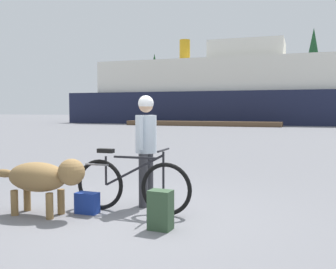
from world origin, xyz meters
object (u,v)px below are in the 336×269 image
bicycle (131,185)px  dog (43,177)px  person_cyclist (146,140)px  ferry_boat (219,93)px  handbag_pannier (87,203)px  backpack (161,210)px

bicycle → dog: (-1.09, -0.54, 0.13)m
person_cyclist → ferry_boat: ferry_boat is taller
dog → ferry_boat: ferry_boat is taller
bicycle → dog: bearing=-153.6°
person_cyclist → dog: bearing=-139.2°
handbag_pannier → ferry_boat: ferry_boat is taller
dog → backpack: (1.76, -0.08, -0.29)m
dog → handbag_pannier: (0.52, 0.28, -0.38)m
bicycle → person_cyclist: size_ratio=1.05×
ferry_boat → bicycle: bearing=-80.4°
dog → ferry_boat: size_ratio=0.05×
bicycle → backpack: size_ratio=3.63×
dog → backpack: dog is taller
person_cyclist → backpack: bearing=-59.7°
backpack → handbag_pannier: (-1.24, 0.37, -0.10)m
bicycle → dog: 1.22m
bicycle → person_cyclist: 0.75m
backpack → ferry_boat: size_ratio=0.02×
dog → ferry_boat: (-4.80, 35.52, 2.54)m
person_cyclist → backpack: (0.62, -1.06, -0.76)m
person_cyclist → handbag_pannier: bearing=-131.6°
bicycle → handbag_pannier: bicycle is taller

